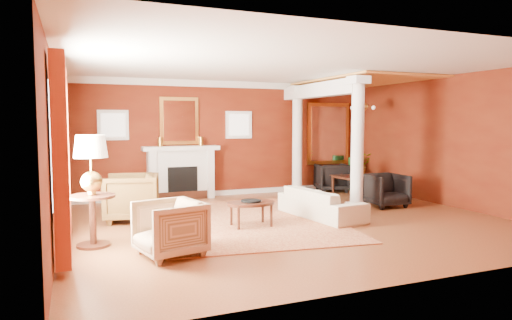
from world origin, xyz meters
name	(u,v)px	position (x,y,z in m)	size (l,w,h in m)	color
ground	(289,222)	(0.00, 0.00, 0.00)	(8.00, 8.00, 0.00)	brown
room_shell	(290,114)	(0.00, 0.00, 2.02)	(8.04, 7.04, 2.92)	#65220E
fireplace	(181,172)	(-1.30, 3.32, 0.65)	(1.85, 0.42, 1.29)	silver
overmantel_mirror	(179,121)	(-1.30, 3.45, 1.90)	(0.95, 0.07, 1.15)	gold
flank_window_left	(113,125)	(-2.85, 3.46, 1.80)	(0.70, 0.07, 0.70)	silver
flank_window_right	(239,125)	(0.25, 3.46, 1.80)	(0.70, 0.07, 0.70)	silver
left_window	(61,153)	(-3.89, -0.60, 1.42)	(0.21, 2.55, 2.60)	white
column_front	(357,144)	(1.70, 0.30, 1.43)	(0.36, 0.36, 2.80)	silver
column_back	(297,139)	(1.70, 3.00, 1.43)	(0.36, 0.36, 2.80)	silver
header_beam	(319,90)	(1.70, 1.90, 2.62)	(0.30, 3.20, 0.32)	silver
amber_ceiling	(364,81)	(2.85, 1.75, 2.87)	(2.30, 3.40, 0.04)	#E39642
dining_mirror	(328,134)	(2.90, 3.45, 1.55)	(1.30, 0.07, 1.70)	gold
chandelier	(364,107)	(2.90, 1.80, 2.25)	(0.60, 0.62, 0.75)	#B98F3A
crown_trim	(229,85)	(0.00, 3.46, 2.82)	(8.00, 0.08, 0.16)	silver
base_trim	(230,192)	(0.00, 3.46, 0.06)	(8.00, 0.08, 0.12)	silver
rug	(246,220)	(-0.72, 0.39, 0.01)	(3.27, 4.36, 0.02)	maroon
sofa	(321,198)	(0.74, 0.10, 0.38)	(1.95, 0.57, 0.76)	beige
armchair_leopard	(131,195)	(-2.74, 1.18, 0.49)	(0.96, 0.90, 0.99)	black
armchair_stripe	(170,226)	(-2.52, -1.36, 0.43)	(0.83, 0.78, 0.86)	tan
coffee_table	(251,204)	(-0.82, -0.13, 0.40)	(0.88, 0.88, 0.45)	black
coffee_book	(251,196)	(-0.85, -0.19, 0.57)	(0.18, 0.02, 0.24)	black
side_table	(91,170)	(-3.49, -0.44, 1.15)	(0.67, 0.67, 1.68)	black
dining_table	(359,181)	(2.95, 2.00, 0.39)	(1.41, 0.50, 0.79)	black
dining_chair_near	(386,189)	(2.67, 0.58, 0.40)	(0.78, 0.73, 0.80)	black
dining_chair_far	(332,176)	(2.75, 3.00, 0.41)	(0.80, 0.75, 0.83)	black
green_urn	(354,177)	(3.47, 3.00, 0.36)	(0.38, 0.38, 0.91)	#133D18
potted_plant	(360,156)	(2.96, 2.01, 1.02)	(0.54, 0.60, 0.47)	#26591E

